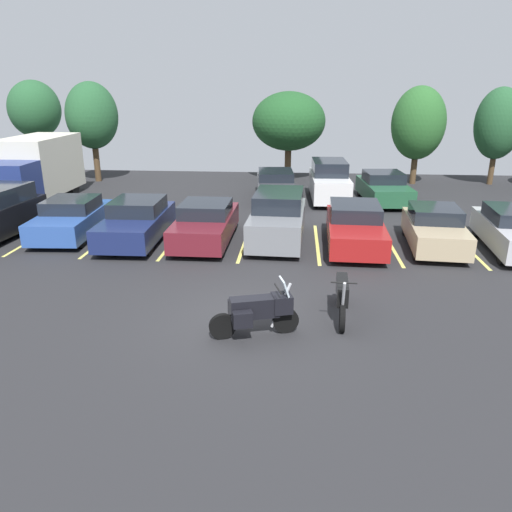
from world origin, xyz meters
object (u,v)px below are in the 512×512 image
at_px(car_red, 355,227).
at_px(car_tan, 434,229).
at_px(motorcycle_touring, 258,310).
at_px(car_maroon, 206,223).
at_px(motorcycle_second, 342,296).
at_px(box_truck, 35,169).
at_px(car_far_white, 329,181).
at_px(car_far_charcoal, 276,185).
at_px(car_navy, 137,222).
at_px(car_grey, 278,218).
at_px(car_far_green, 384,188).
at_px(car_blue, 72,218).

height_order(car_red, car_tan, car_red).
distance_m(motorcycle_touring, car_tan, 9.16).
xyz_separation_m(car_maroon, car_tan, (8.28, -0.00, -0.01)).
bearing_deg(motorcycle_second, car_red, 80.95).
bearing_deg(box_truck, car_far_white, 5.18).
bearing_deg(car_maroon, car_far_charcoal, 73.28).
height_order(motorcycle_second, car_far_charcoal, car_far_charcoal).
height_order(motorcycle_touring, car_tan, car_tan).
relative_size(motorcycle_second, car_red, 0.47).
xyz_separation_m(car_far_white, box_truck, (-14.61, -1.33, 0.66)).
distance_m(motorcycle_touring, motorcycle_second, 2.31).
bearing_deg(car_navy, box_truck, 138.79).
xyz_separation_m(car_navy, car_grey, (5.25, 0.36, 0.15)).
distance_m(motorcycle_touring, car_maroon, 7.54).
bearing_deg(car_far_white, motorcycle_second, -91.90).
height_order(car_tan, car_far_white, car_far_white).
bearing_deg(car_far_green, car_blue, -152.02).
relative_size(car_far_white, car_far_green, 0.99).
distance_m(car_grey, car_far_white, 7.51).
xyz_separation_m(car_red, car_tan, (2.81, 0.04, -0.02)).
bearing_deg(box_truck, car_far_green, 3.80).
bearing_deg(car_far_white, car_navy, -135.15).
xyz_separation_m(car_far_charcoal, box_truck, (-11.91, -1.42, 0.91)).
height_order(motorcycle_second, car_tan, car_tan).
bearing_deg(car_far_charcoal, car_grey, -86.83).
relative_size(motorcycle_touring, car_tan, 0.47).
height_order(car_grey, car_far_charcoal, car_grey).
bearing_deg(car_tan, motorcycle_touring, -129.08).
height_order(car_blue, car_grey, car_grey).
relative_size(car_grey, car_red, 0.97).
xyz_separation_m(car_grey, car_far_green, (4.98, 6.97, -0.18)).
xyz_separation_m(car_blue, car_far_charcoal, (7.58, 7.16, 0.02)).
relative_size(motorcycle_touring, car_far_green, 0.45).
distance_m(car_blue, car_far_green, 14.68).
bearing_deg(car_blue, car_red, -2.27).
xyz_separation_m(car_navy, box_truck, (-7.06, 6.18, 0.89)).
bearing_deg(car_blue, car_tan, -1.64).
relative_size(car_grey, car_far_charcoal, 0.94).
height_order(car_navy, car_grey, car_grey).
height_order(car_maroon, car_grey, car_grey).
xyz_separation_m(motorcycle_touring, car_far_white, (2.46, 14.56, 0.33)).
bearing_deg(car_far_white, car_maroon, -123.65).
bearing_deg(motorcycle_touring, car_far_charcoal, 90.91).
height_order(car_navy, car_maroon, car_navy).
xyz_separation_m(car_red, car_far_green, (2.19, 7.31, -0.01)).
relative_size(car_maroon, car_grey, 1.01).
height_order(motorcycle_touring, motorcycle_second, motorcycle_touring).
relative_size(car_far_charcoal, car_far_white, 1.07).
distance_m(motorcycle_second, car_navy, 9.25).
height_order(motorcycle_touring, car_far_white, car_far_white).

